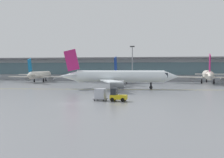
% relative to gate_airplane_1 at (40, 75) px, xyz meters
% --- Properties ---
extents(ground_plane, '(400.00, 400.00, 0.00)m').
position_rel_gate_airplane_1_xyz_m(ground_plane, '(32.31, -61.81, -2.57)').
color(ground_plane, slate).
extents(taxiway_centreline_stripe, '(109.51, 11.13, 0.01)m').
position_rel_gate_airplane_1_xyz_m(taxiway_centreline_stripe, '(34.96, -32.16, -2.57)').
color(taxiway_centreline_stripe, yellow).
rests_on(taxiway_centreline_stripe, ground_plane).
extents(terminal_concourse, '(188.72, 11.00, 9.60)m').
position_rel_gate_airplane_1_xyz_m(terminal_concourse, '(32.31, 21.62, 2.35)').
color(terminal_concourse, '#9EA3A8').
rests_on(terminal_concourse, ground_plane).
extents(gate_airplane_1, '(24.00, 25.90, 8.58)m').
position_rel_gate_airplane_1_xyz_m(gate_airplane_1, '(0.00, 0.00, 0.00)').
color(gate_airplane_1, silver).
rests_on(gate_airplane_1, ground_plane).
extents(gate_airplane_2, '(24.87, 26.75, 8.87)m').
position_rel_gate_airplane_1_xyz_m(gate_airplane_2, '(31.20, -1.70, 0.09)').
color(gate_airplane_2, white).
rests_on(gate_airplane_2, ground_plane).
extents(gate_airplane_3, '(26.77, 28.90, 9.57)m').
position_rel_gate_airplane_1_xyz_m(gate_airplane_3, '(60.16, 0.08, 0.30)').
color(gate_airplane_3, silver).
rests_on(gate_airplane_3, ground_plane).
extents(taxiing_regional_jet, '(30.52, 28.24, 10.11)m').
position_rel_gate_airplane_1_xyz_m(taxiing_regional_jet, '(34.57, -30.20, 0.46)').
color(taxiing_regional_jet, white).
rests_on(taxiing_regional_jet, ground_plane).
extents(baggage_tug, '(2.73, 1.86, 2.10)m').
position_rel_gate_airplane_1_xyz_m(baggage_tug, '(38.57, -57.05, -1.68)').
color(baggage_tug, yellow).
rests_on(baggage_tug, ground_plane).
extents(cargo_dolly_lead, '(2.26, 1.82, 1.94)m').
position_rel_gate_airplane_1_xyz_m(cargo_dolly_lead, '(35.77, -56.75, -1.52)').
color(cargo_dolly_lead, '#595B60').
rests_on(cargo_dolly_lead, ground_plane).
extents(apron_light_mast_1, '(1.80, 0.36, 13.86)m').
position_rel_gate_airplane_1_xyz_m(apron_light_mast_1, '(33.31, 11.86, 5.05)').
color(apron_light_mast_1, gray).
rests_on(apron_light_mast_1, ground_plane).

